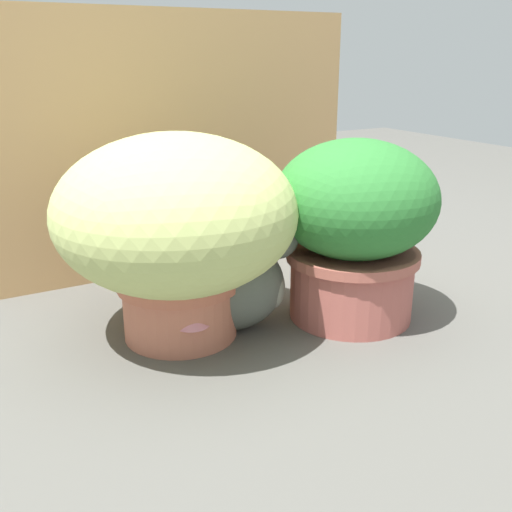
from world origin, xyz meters
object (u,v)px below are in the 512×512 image
object	(u,v)px
grass_planter	(176,222)
cat	(237,280)
mushroom_ornament_pink	(192,322)
leafy_planter	(355,224)

from	to	relation	value
grass_planter	cat	size ratio (longest dim) A/B	1.48
cat	mushroom_ornament_pink	bearing A→B (deg)	-154.68
grass_planter	cat	distance (m)	0.21
leafy_planter	cat	xyz separation A→B (m)	(-0.28, 0.08, -0.12)
grass_planter	cat	world-z (taller)	grass_planter
mushroom_ornament_pink	leafy_planter	bearing A→B (deg)	-1.65
leafy_planter	cat	bearing A→B (deg)	163.41
cat	leafy_planter	bearing A→B (deg)	-16.59
cat	mushroom_ornament_pink	distance (m)	0.17
leafy_planter	mushroom_ornament_pink	distance (m)	0.46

